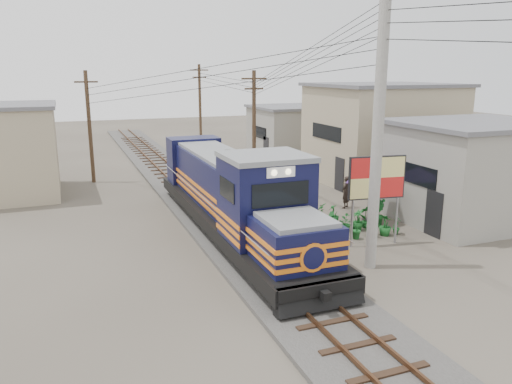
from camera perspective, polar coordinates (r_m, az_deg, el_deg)
name	(u,v)px	position (r m, az deg, el deg)	size (l,w,h in m)	color
ground	(277,276)	(17.74, 2.40, -9.52)	(120.00, 120.00, 0.00)	#473F35
ballast	(202,204)	(26.68, -6.19, -1.36)	(3.60, 70.00, 0.16)	#595651
track	(202,201)	(26.64, -6.20, -0.99)	(1.15, 70.00, 0.12)	#51331E
locomotive	(233,196)	(21.42, -2.65, -0.48)	(2.97, 16.14, 4.00)	black
utility_pole_main	(378,130)	(17.70, 13.76, 6.85)	(0.40, 0.40, 10.00)	#9E9B93
wooden_pole_mid	(254,125)	(31.14, -0.23, 7.63)	(1.60, 0.24, 7.00)	#4C3826
wooden_pole_far	(200,106)	(44.50, -6.41, 9.73)	(1.60, 0.24, 7.50)	#4C3826
wooden_pole_left	(89,125)	(33.12, -18.50, 7.30)	(1.60, 0.24, 7.00)	#4C3826
power_lines	(203,58)	(24.28, -6.03, 15.01)	(9.65, 19.00, 3.30)	black
shophouse_front	(474,171)	(25.86, 23.67, 2.25)	(7.35, 6.30, 4.70)	gray
shophouse_mid	(381,132)	(33.21, 14.14, 6.62)	(8.40, 7.35, 6.20)	tan
shophouse_back	(293,132)	(41.17, 4.28, 6.90)	(6.30, 6.30, 4.20)	gray
billboard	(377,180)	(20.50, 13.65, 1.36)	(2.39, 0.46, 3.71)	#99999E
market_umbrella	(370,177)	(23.83, 12.86, 1.68)	(2.84, 2.84, 2.46)	black
vendor	(346,192)	(26.29, 10.22, -0.02)	(0.61, 0.40, 1.68)	black
plant_nursery	(349,220)	(22.75, 10.59, -3.14)	(3.64, 3.33, 1.13)	#1A5C23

